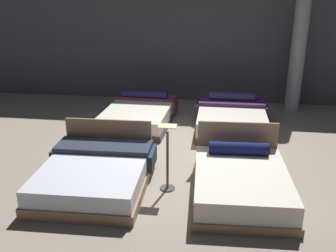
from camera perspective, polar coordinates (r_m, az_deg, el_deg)
name	(u,v)px	position (r m, az deg, el deg)	size (l,w,h in m)	color
ground_plane	(176,157)	(7.29, 1.28, -4.65)	(18.00, 18.00, 0.02)	gray
showroom_back_wall	(194,38)	(10.56, 3.87, 13.15)	(18.00, 0.06, 3.50)	#47474C
bed_0	(96,173)	(6.25, -10.88, -7.04)	(1.78, 2.01, 0.84)	#947152
bed_1	(241,182)	(5.99, 10.92, -8.29)	(1.55, 2.02, 0.89)	#957653
bed_2	(139,115)	(8.94, -4.44, 1.70)	(1.63, 2.17, 0.65)	#2E2D35
bed_3	(231,119)	(8.66, 9.55, 1.06)	(1.65, 1.95, 0.72)	brown
price_sign	(167,165)	(5.98, -0.08, -5.91)	(0.28, 0.24, 1.09)	#3F3F44
support_pillar	(299,43)	(10.10, 19.16, 11.77)	(0.36, 0.36, 3.50)	#99999E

